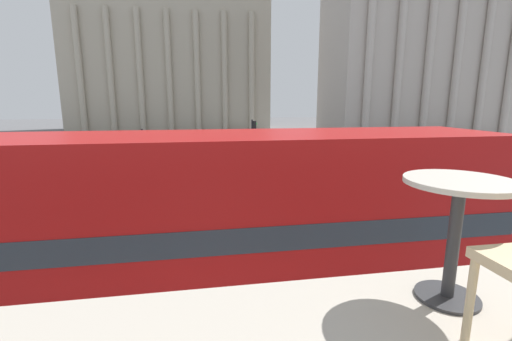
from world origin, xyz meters
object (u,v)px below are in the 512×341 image
Objects in this scene: plaza_building_left at (171,64)px; traffic_light_mid at (145,149)px; double_decker_bus at (230,223)px; traffic_light_near at (331,166)px; pedestrian_red at (263,140)px; plaza_building_right at (417,43)px; cafe_dining_table at (457,213)px; pedestrian_white at (412,191)px; pedestrian_yellow at (65,193)px; traffic_light_far at (253,136)px.

traffic_light_mid is at bearing -88.33° from plaza_building_left.
plaza_building_left is (-4.68, 54.77, 8.67)m from double_decker_bus.
plaza_building_left is at bearing 100.80° from traffic_light_near.
pedestrian_red is (5.81, 27.20, -1.36)m from double_decker_bus.
plaza_building_right is 42.82m from traffic_light_near.
cafe_dining_table is at bearing -84.67° from double_decker_bus.
pedestrian_white is (8.24, 6.16, -1.32)m from double_decker_bus.
double_decker_bus is at bearing -126.79° from traffic_light_near.
plaza_building_right is 14.09× the size of pedestrian_yellow.
traffic_light_near is 10.74m from pedestrian_yellow.
plaza_building_right is 7.45× the size of traffic_light_far.
pedestrian_red is (9.25, 14.59, -1.22)m from traffic_light_mid.
pedestrian_yellow is (-2.49, -4.67, -1.08)m from traffic_light_mid.
traffic_light_near is (4.60, 6.14, -0.13)m from double_decker_bus.
double_decker_bus reaches higher than pedestrian_red.
double_decker_bus is at bearing -127.40° from plaza_building_right.
plaza_building_left is at bearing -0.75° from pedestrian_red.
traffic_light_far is 13.57m from pedestrian_yellow.
traffic_light_far is at bearing 83.80° from cafe_dining_table.
cafe_dining_table reaches higher than pedestrian_yellow.
plaza_building_right is 29.28m from pedestrian_red.
double_decker_bus is 6.74× the size of pedestrian_red.
traffic_light_mid is at bearing 141.21° from traffic_light_near.
plaza_building_left is 10.05× the size of traffic_light_near.
double_decker_bus is 3.34× the size of traffic_light_mid.
double_decker_bus is 0.33× the size of plaza_building_left.
pedestrian_red is 22.56m from pedestrian_yellow.
pedestrian_yellow is (-10.53, 1.80, -1.09)m from traffic_light_near.
traffic_light_near is (3.72, 10.98, -1.89)m from cafe_dining_table.
plaza_building_left is 47.88m from pedestrian_yellow.
pedestrian_yellow is (-1.26, -46.83, -9.89)m from plaza_building_left.
pedestrian_white is at bearing -75.11° from plaza_building_left.
cafe_dining_table is at bearing -84.68° from plaza_building_left.
plaza_building_right is at bearing -24.42° from plaza_building_left.
plaza_building_right is 15.28× the size of pedestrian_white.
plaza_building_left is at bearing 95.32° from cafe_dining_table.
traffic_light_mid is at bearing -57.14° from pedestrian_yellow.
double_decker_bus reaches higher than traffic_light_far.
pedestrian_yellow is (-5.94, 7.94, -1.22)m from double_decker_bus.
traffic_light_far is (2.46, 22.61, -1.78)m from cafe_dining_table.
plaza_building_right is (29.01, 43.91, 8.57)m from cafe_dining_table.
cafe_dining_table is 53.32m from plaza_building_right.
traffic_light_near is at bearing 155.14° from pedestrian_red.
cafe_dining_table is at bearing 71.24° from pedestrian_white.
plaza_building_left is 19.59× the size of pedestrian_white.
pedestrian_red is at bearing 57.61° from traffic_light_mid.
traffic_light_near is 1.95× the size of pedestrian_white.
traffic_light_near is at bearing -38.79° from traffic_light_mid.
double_decker_bus reaches higher than pedestrian_white.
plaza_building_right reaches higher than traffic_light_mid.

